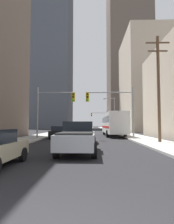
{
  "coord_description": "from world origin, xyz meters",
  "views": [
    {
      "loc": [
        0.75,
        -2.66,
        1.71
      ],
      "look_at": [
        0.0,
        28.88,
        3.73
      ],
      "focal_mm": 31.67,
      "sensor_mm": 36.0,
      "label": 1
    }
  ],
  "objects_px": {
    "traffic_signal_near_right": "(112,103)",
    "sedan_red": "(85,135)",
    "sedan_black": "(59,132)",
    "traffic_signal_near_left": "(54,104)",
    "pickup_truck_silver": "(78,137)",
    "city_bus": "(113,123)",
    "traffic_signal_far_right": "(100,117)",
    "sedan_grey": "(87,130)"
  },
  "relations": [
    {
      "from": "sedan_black",
      "to": "traffic_signal_near_left",
      "type": "xyz_separation_m",
      "value": [
        -0.32,
        -1.85,
        3.3
      ]
    },
    {
      "from": "sedan_black",
      "to": "traffic_signal_near_left",
      "type": "distance_m",
      "value": 3.79
    },
    {
      "from": "sedan_grey",
      "to": "traffic_signal_near_left",
      "type": "relative_size",
      "value": 0.71
    },
    {
      "from": "traffic_signal_far_right",
      "to": "traffic_signal_near_left",
      "type": "bearing_deg",
      "value": -99.86
    },
    {
      "from": "pickup_truck_silver",
      "to": "traffic_signal_near_right",
      "type": "relative_size",
      "value": 0.91
    },
    {
      "from": "pickup_truck_silver",
      "to": "traffic_signal_far_right",
      "type": "distance_m",
      "value": 50.15
    },
    {
      "from": "city_bus",
      "to": "sedan_red",
      "type": "height_order",
      "value": "city_bus"
    },
    {
      "from": "traffic_signal_near_right",
      "to": "sedan_red",
      "type": "bearing_deg",
      "value": -127.67
    },
    {
      "from": "sedan_red",
      "to": "traffic_signal_far_right",
      "type": "xyz_separation_m",
      "value": [
        3.17,
        43.29,
        3.33
      ]
    },
    {
      "from": "pickup_truck_silver",
      "to": "traffic_signal_near_left",
      "type": "relative_size",
      "value": 0.91
    },
    {
      "from": "sedan_black",
      "to": "traffic_signal_far_right",
      "type": "xyz_separation_m",
      "value": [
        6.53,
        37.59,
        3.33
      ]
    },
    {
      "from": "sedan_red",
      "to": "sedan_grey",
      "type": "height_order",
      "value": "same"
    },
    {
      "from": "pickup_truck_silver",
      "to": "sedan_grey",
      "type": "distance_m",
      "value": 21.94
    },
    {
      "from": "traffic_signal_near_left",
      "to": "city_bus",
      "type": "bearing_deg",
      "value": 43.31
    },
    {
      "from": "city_bus",
      "to": "sedan_black",
      "type": "relative_size",
      "value": 2.73
    },
    {
      "from": "traffic_signal_near_right",
      "to": "sedan_black",
      "type": "bearing_deg",
      "value": 163.75
    },
    {
      "from": "city_bus",
      "to": "traffic_signal_near_right",
      "type": "xyz_separation_m",
      "value": [
        -0.93,
        -7.15,
        2.19
      ]
    },
    {
      "from": "sedan_black",
      "to": "traffic_signal_near_left",
      "type": "height_order",
      "value": "traffic_signal_near_left"
    },
    {
      "from": "pickup_truck_silver",
      "to": "sedan_black",
      "type": "xyz_separation_m",
      "value": [
        -3.16,
        12.35,
        -0.16
      ]
    },
    {
      "from": "traffic_signal_near_right",
      "to": "traffic_signal_far_right",
      "type": "distance_m",
      "value": 39.44
    },
    {
      "from": "sedan_grey",
      "to": "traffic_signal_near_left",
      "type": "bearing_deg",
      "value": -106.74
    },
    {
      "from": "sedan_black",
      "to": "traffic_signal_near_right",
      "type": "distance_m",
      "value": 7.39
    },
    {
      "from": "city_bus",
      "to": "traffic_signal_far_right",
      "type": "bearing_deg",
      "value": 91.3
    },
    {
      "from": "traffic_signal_near_right",
      "to": "city_bus",
      "type": "bearing_deg",
      "value": 82.6
    },
    {
      "from": "traffic_signal_near_right",
      "to": "sedan_grey",
      "type": "bearing_deg",
      "value": 105.67
    },
    {
      "from": "sedan_black",
      "to": "traffic_signal_near_left",
      "type": "bearing_deg",
      "value": -99.98
    },
    {
      "from": "sedan_red",
      "to": "traffic_signal_near_left",
      "type": "relative_size",
      "value": 0.71
    },
    {
      "from": "sedan_black",
      "to": "traffic_signal_near_left",
      "type": "relative_size",
      "value": 0.7
    },
    {
      "from": "pickup_truck_silver",
      "to": "traffic_signal_near_right",
      "type": "distance_m",
      "value": 11.42
    },
    {
      "from": "traffic_signal_near_left",
      "to": "traffic_signal_near_right",
      "type": "height_order",
      "value": "same"
    },
    {
      "from": "pickup_truck_silver",
      "to": "sedan_black",
      "type": "bearing_deg",
      "value": 104.37
    },
    {
      "from": "sedan_grey",
      "to": "traffic_signal_near_left",
      "type": "xyz_separation_m",
      "value": [
        -3.44,
        -11.44,
        3.3
      ]
    },
    {
      "from": "traffic_signal_far_right",
      "to": "sedan_black",
      "type": "bearing_deg",
      "value": -99.85
    },
    {
      "from": "traffic_signal_near_left",
      "to": "traffic_signal_near_right",
      "type": "xyz_separation_m",
      "value": [
        6.65,
        0.0,
        0.05
      ]
    },
    {
      "from": "pickup_truck_silver",
      "to": "traffic_signal_near_left",
      "type": "distance_m",
      "value": 11.5
    },
    {
      "from": "sedan_black",
      "to": "traffic_signal_far_right",
      "type": "bearing_deg",
      "value": 80.15
    },
    {
      "from": "pickup_truck_silver",
      "to": "sedan_red",
      "type": "bearing_deg",
      "value": 88.36
    },
    {
      "from": "sedan_red",
      "to": "sedan_black",
      "type": "height_order",
      "value": "same"
    },
    {
      "from": "sedan_red",
      "to": "city_bus",
      "type": "bearing_deg",
      "value": 70.46
    },
    {
      "from": "sedan_black",
      "to": "traffic_signal_near_right",
      "type": "height_order",
      "value": "traffic_signal_near_right"
    },
    {
      "from": "traffic_signal_far_right",
      "to": "pickup_truck_silver",
      "type": "bearing_deg",
      "value": -93.85
    },
    {
      "from": "pickup_truck_silver",
      "to": "sedan_red",
      "type": "relative_size",
      "value": 1.28
    }
  ]
}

